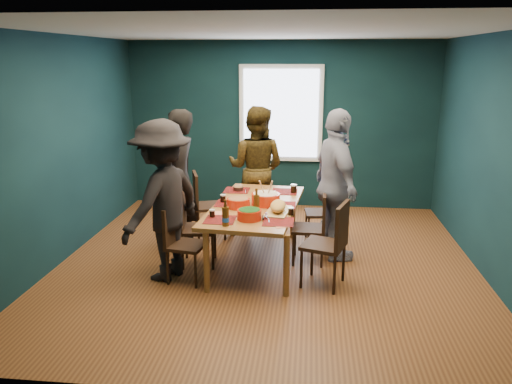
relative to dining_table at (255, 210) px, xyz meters
The scene contains 26 objects.
room 0.77m from the dining_table, 59.24° to the left, with size 5.01×5.01×2.71m.
dining_table is the anchor object (origin of this frame).
chair_left_far 1.12m from the dining_table, 136.26° to the left, with size 0.53×0.53×0.92m.
chair_left_mid 0.78m from the dining_table, 168.05° to the right, with size 0.46×0.46×0.92m.
chair_left_near 1.00m from the dining_table, 142.15° to the right, with size 0.45×0.45×0.86m.
chair_right_far 1.19m from the dining_table, 42.80° to the left, with size 0.41×0.41×0.83m.
chair_right_mid 0.74m from the dining_table, ahead, with size 0.41×0.41×0.87m.
chair_right_near 1.08m from the dining_table, 33.58° to the right, with size 0.54×0.54×0.95m.
person_far_left 1.14m from the dining_table, 158.88° to the left, with size 0.66×0.43×1.81m, color black.
person_back 1.35m from the dining_table, 95.87° to the left, with size 0.86×0.67×1.77m, color black.
person_right 1.02m from the dining_table, 13.62° to the left, with size 1.09×0.45×1.85m, color white.
person_near_left 1.14m from the dining_table, 150.58° to the right, with size 1.16×0.67×1.80m, color black.
bowl_salad 0.26m from the dining_table, 143.48° to the right, with size 0.27×0.27×0.11m.
bowl_dumpling 0.19m from the dining_table, ahead, with size 0.34×0.34×0.32m.
bowl_herbs 0.59m from the dining_table, 90.25° to the right, with size 0.26×0.26×0.12m.
cutting_board 0.42m from the dining_table, 44.33° to the right, with size 0.31×0.61×0.13m.
small_bowl 0.69m from the dining_table, 115.78° to the left, with size 0.13×0.13×0.05m.
beer_bottle_a 0.85m from the dining_table, 105.50° to the right, with size 0.08×0.08×0.28m.
beer_bottle_b 0.34m from the dining_table, 81.25° to the right, with size 0.07×0.07×0.27m.
cola_glass_a 0.69m from the dining_table, 127.92° to the right, with size 0.06×0.06×0.09m.
cola_glass_b 0.58m from the dining_table, 39.54° to the right, with size 0.06×0.06×0.09m.
cola_glass_c 0.74m from the dining_table, 53.27° to the left, with size 0.08×0.08×0.11m.
cola_glass_d 0.42m from the dining_table, behind, with size 0.07×0.07×0.10m.
napkin_a 0.32m from the dining_table, ahead, with size 0.12×0.12×0.00m, color #F38966.
napkin_b 0.54m from the dining_table, 132.99° to the right, with size 0.15×0.15×0.00m, color #F38966.
napkin_c 0.83m from the dining_table, 64.63° to the right, with size 0.13×0.13×0.00m, color #F38966.
Camera 1 is at (0.49, -5.65, 2.43)m, focal length 35.00 mm.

